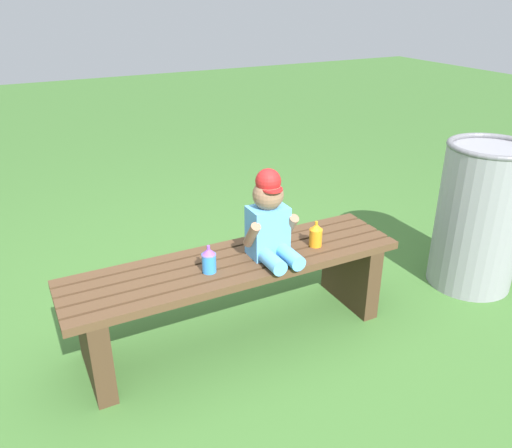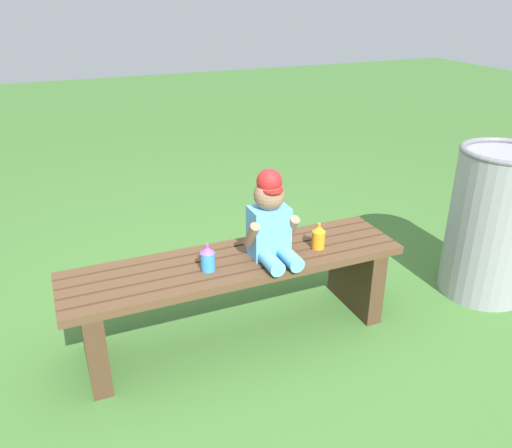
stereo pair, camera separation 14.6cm
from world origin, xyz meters
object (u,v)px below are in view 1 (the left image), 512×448
park_bench (236,285)px  trash_bin (480,216)px  sippy_cup_right (316,234)px  sippy_cup_left (209,260)px  child_figure (270,220)px

park_bench → trash_bin: size_ratio=1.92×
park_bench → sippy_cup_right: size_ratio=12.34×
park_bench → sippy_cup_left: sippy_cup_left is taller
sippy_cup_right → park_bench: bearing=173.7°
park_bench → trash_bin: bearing=-6.0°
sippy_cup_left → park_bench: bearing=16.9°
park_bench → sippy_cup_right: (0.39, -0.04, 0.19)m
park_bench → child_figure: 0.35m
trash_bin → child_figure: bearing=174.8°
sippy_cup_left → trash_bin: (1.50, -0.10, -0.06)m
child_figure → trash_bin: child_figure is taller
child_figure → trash_bin: size_ratio=0.51×
sippy_cup_right → trash_bin: size_ratio=0.16×
sippy_cup_right → sippy_cup_left: bearing=180.0°
child_figure → sippy_cup_left: (-0.30, -0.01, -0.12)m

